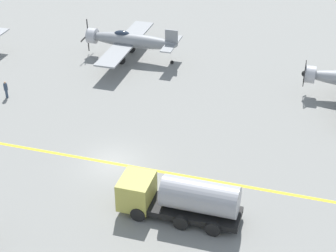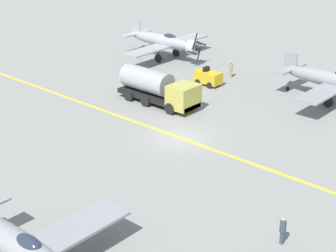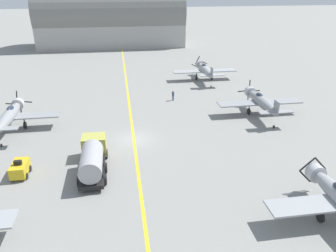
% 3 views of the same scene
% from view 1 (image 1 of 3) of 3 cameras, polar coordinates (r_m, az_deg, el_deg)
% --- Properties ---
extents(ground_plane, '(400.00, 400.00, 0.00)m').
position_cam_1_polar(ground_plane, '(42.33, -5.64, -3.79)').
color(ground_plane, gray).
extents(taxiway_stripe, '(0.30, 160.00, 0.01)m').
position_cam_1_polar(taxiway_stripe, '(42.33, -5.64, -3.79)').
color(taxiway_stripe, yellow).
rests_on(taxiway_stripe, ground).
extents(airplane_mid_right, '(12.00, 9.98, 3.80)m').
position_cam_1_polar(airplane_mid_right, '(57.89, -3.98, 8.67)').
color(airplane_mid_right, gray).
rests_on(airplane_mid_right, ground).
extents(fuel_tanker, '(2.68, 8.00, 2.98)m').
position_cam_1_polar(fuel_tanker, '(36.44, 1.16, -7.30)').
color(fuel_tanker, black).
rests_on(fuel_tanker, ground).
extents(ground_crew_inspecting, '(0.35, 0.35, 1.62)m').
position_cam_1_polar(ground_crew_inspecting, '(52.61, -16.15, 3.65)').
color(ground_crew_inspecting, '#334256').
rests_on(ground_crew_inspecting, ground).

